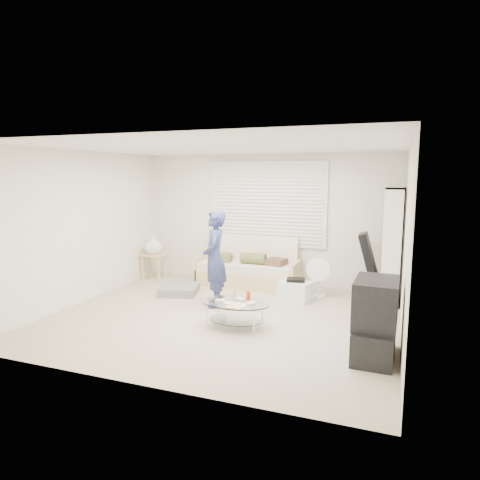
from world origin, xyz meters
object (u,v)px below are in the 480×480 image
at_px(tv_unit, 375,320).
at_px(coffee_table, 235,307).
at_px(bookshelf, 392,245).
at_px(futon_sofa, 248,269).

distance_m(tv_unit, coffee_table, 1.90).
bearing_deg(bookshelf, futon_sofa, 175.69).
distance_m(futon_sofa, bookshelf, 2.66).
xyz_separation_m(futon_sofa, tv_unit, (2.45, -2.59, 0.14)).
xyz_separation_m(futon_sofa, bookshelf, (2.58, -0.19, 0.65)).
distance_m(bookshelf, tv_unit, 2.45).
relative_size(futon_sofa, coffee_table, 1.97).
height_order(bookshelf, tv_unit, bookshelf).
relative_size(tv_unit, coffee_table, 0.95).
height_order(futon_sofa, bookshelf, bookshelf).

